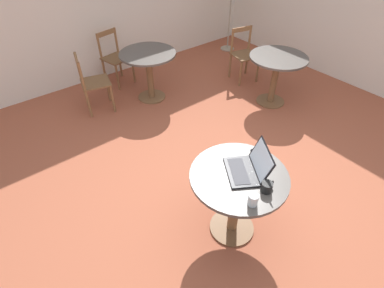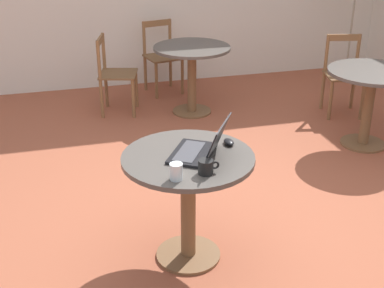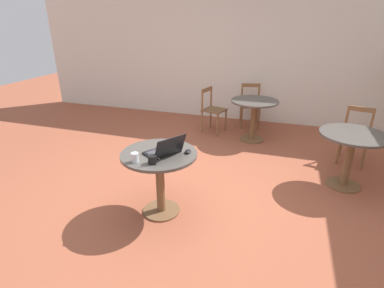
# 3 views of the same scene
# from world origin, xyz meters

# --- Properties ---
(ground_plane) EXTENTS (16.00, 16.00, 0.00)m
(ground_plane) POSITION_xyz_m (0.00, 0.00, 0.00)
(ground_plane) COLOR #9E5138
(cafe_table_near) EXTENTS (0.81, 0.81, 0.73)m
(cafe_table_near) POSITION_xyz_m (-0.33, -0.43, 0.56)
(cafe_table_near) COLOR brown
(cafe_table_near) RESTS_ON ground_plane
(cafe_table_mid) EXTENTS (0.81, 0.81, 0.73)m
(cafe_table_mid) POSITION_xyz_m (1.73, 0.83, 0.56)
(cafe_table_mid) COLOR brown
(cafe_table_mid) RESTS_ON ground_plane
(cafe_table_far) EXTENTS (0.81, 0.81, 0.73)m
(cafe_table_far) POSITION_xyz_m (0.37, 2.07, 0.56)
(cafe_table_far) COLOR brown
(cafe_table_far) RESTS_ON ground_plane
(chair_mid_back) EXTENTS (0.46, 0.46, 0.84)m
(chair_mid_back) POSITION_xyz_m (1.92, 1.64, 0.43)
(chair_mid_back) COLOR brown
(chair_mid_back) RESTS_ON ground_plane
(chair_far_back) EXTENTS (0.46, 0.46, 0.84)m
(chair_far_back) POSITION_xyz_m (0.21, 2.84, 0.43)
(chair_far_back) COLOR brown
(chair_far_back) RESTS_ON ground_plane
(chair_far_left) EXTENTS (0.47, 0.47, 0.84)m
(chair_far_left) POSITION_xyz_m (-0.43, 2.29, 0.43)
(chair_far_left) COLOR brown
(chair_far_left) RESTS_ON ground_plane
(laptop) EXTENTS (0.45, 0.46, 0.23)m
(laptop) POSITION_xyz_m (-0.26, -0.44, 0.78)
(laptop) COLOR black
(laptop) RESTS_ON cafe_table_near
(mouse) EXTENTS (0.06, 0.10, 0.03)m
(mouse) POSITION_xyz_m (-0.04, -0.34, 0.75)
(mouse) COLOR black
(mouse) RESTS_ON cafe_table_near
(mug) EXTENTS (0.12, 0.09, 0.08)m
(mug) POSITION_xyz_m (-0.29, -0.67, 0.77)
(mug) COLOR black
(mug) RESTS_ON cafe_table_near
(drinking_glass) EXTENTS (0.07, 0.07, 0.10)m
(drinking_glass) POSITION_xyz_m (-0.46, -0.70, 0.78)
(drinking_glass) COLOR silver
(drinking_glass) RESTS_ON cafe_table_near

